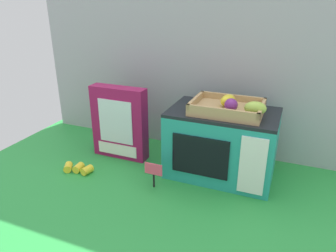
{
  "coord_description": "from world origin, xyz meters",
  "views": [
    {
      "loc": [
        0.38,
        -1.14,
        0.67
      ],
      "look_at": [
        -0.08,
        -0.02,
        0.18
      ],
      "focal_mm": 34.06,
      "sensor_mm": 36.0,
      "label": 1
    }
  ],
  "objects": [
    {
      "name": "display_back_panel",
      "position": [
        0.0,
        0.2,
        0.39
      ],
      "size": [
        1.61,
        0.03,
        0.78
      ],
      "primitive_type": "cube",
      "color": "#A0A3A8",
      "rests_on": "ground"
    },
    {
      "name": "ground_plane",
      "position": [
        0.0,
        0.0,
        0.0
      ],
      "size": [
        1.7,
        1.7,
        0.0
      ],
      "primitive_type": "plane",
      "color": "green",
      "rests_on": "ground"
    },
    {
      "name": "loose_toy_banana",
      "position": [
        -0.4,
        -0.22,
        0.02
      ],
      "size": [
        0.13,
        0.06,
        0.03
      ],
      "color": "yellow",
      "rests_on": "ground"
    },
    {
      "name": "food_groups_crate",
      "position": [
        0.17,
        -0.03,
        0.29
      ],
      "size": [
        0.27,
        0.19,
        0.07
      ],
      "color": "tan",
      "rests_on": "toy_microwave"
    },
    {
      "name": "price_sign",
      "position": [
        -0.06,
        -0.21,
        0.07
      ],
      "size": [
        0.07,
        0.01,
        0.1
      ],
      "color": "black",
      "rests_on": "ground"
    },
    {
      "name": "cookie_set_box",
      "position": [
        -0.3,
        -0.03,
        0.16
      ],
      "size": [
        0.25,
        0.07,
        0.32
      ],
      "color": "#99144C",
      "rests_on": "ground"
    },
    {
      "name": "toy_microwave",
      "position": [
        0.14,
        -0.01,
        0.13
      ],
      "size": [
        0.41,
        0.26,
        0.27
      ],
      "color": "teal",
      "rests_on": "ground"
    }
  ]
}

